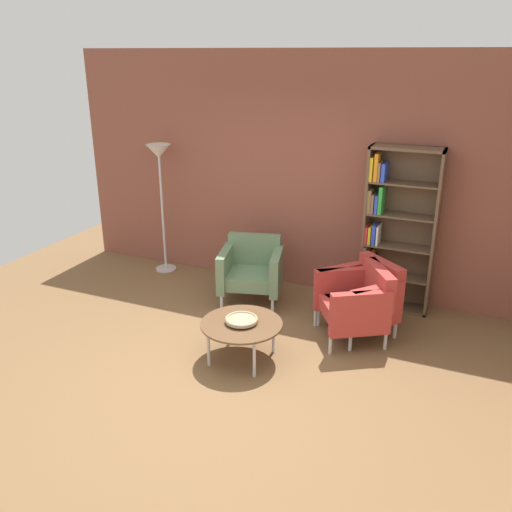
{
  "coord_description": "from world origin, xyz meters",
  "views": [
    {
      "loc": [
        2.03,
        -3.77,
        2.86
      ],
      "look_at": [
        0.01,
        0.84,
        0.95
      ],
      "focal_mm": 37.88,
      "sensor_mm": 36.0,
      "label": 1
    }
  ],
  "objects_px": {
    "bookshelf_tall": "(393,230)",
    "armchair_spare_guest": "(252,269)",
    "floor_lamp_torchiere": "(160,167)",
    "armchair_by_bookshelf": "(363,296)",
    "coffee_table_low": "(242,325)",
    "armchair_near_window": "(357,301)",
    "decorative_bowl": "(241,320)"
  },
  "relations": [
    {
      "from": "coffee_table_low",
      "to": "floor_lamp_torchiere",
      "type": "bearing_deg",
      "value": 139.06
    },
    {
      "from": "decorative_bowl",
      "to": "armchair_spare_guest",
      "type": "relative_size",
      "value": 0.37
    },
    {
      "from": "decorative_bowl",
      "to": "floor_lamp_torchiere",
      "type": "relative_size",
      "value": 0.18
    },
    {
      "from": "coffee_table_low",
      "to": "armchair_near_window",
      "type": "bearing_deg",
      "value": 44.0
    },
    {
      "from": "decorative_bowl",
      "to": "armchair_spare_guest",
      "type": "distance_m",
      "value": 1.35
    },
    {
      "from": "bookshelf_tall",
      "to": "floor_lamp_torchiere",
      "type": "height_order",
      "value": "bookshelf_tall"
    },
    {
      "from": "armchair_near_window",
      "to": "floor_lamp_torchiere",
      "type": "height_order",
      "value": "floor_lamp_torchiere"
    },
    {
      "from": "coffee_table_low",
      "to": "armchair_near_window",
      "type": "xyz_separation_m",
      "value": [
        0.92,
        0.89,
        0.04
      ]
    },
    {
      "from": "decorative_bowl",
      "to": "floor_lamp_torchiere",
      "type": "bearing_deg",
      "value": 139.06
    },
    {
      "from": "decorative_bowl",
      "to": "armchair_by_bookshelf",
      "type": "xyz_separation_m",
      "value": [
        0.94,
        1.05,
        -0.02
      ]
    },
    {
      "from": "armchair_near_window",
      "to": "armchair_by_bookshelf",
      "type": "distance_m",
      "value": 0.17
    },
    {
      "from": "bookshelf_tall",
      "to": "coffee_table_low",
      "type": "xyz_separation_m",
      "value": [
        -1.07,
        -1.81,
        -0.58
      ]
    },
    {
      "from": "armchair_by_bookshelf",
      "to": "armchair_near_window",
      "type": "bearing_deg",
      "value": -58.73
    },
    {
      "from": "bookshelf_tall",
      "to": "armchair_spare_guest",
      "type": "height_order",
      "value": "bookshelf_tall"
    },
    {
      "from": "bookshelf_tall",
      "to": "coffee_table_low",
      "type": "height_order",
      "value": "bookshelf_tall"
    },
    {
      "from": "decorative_bowl",
      "to": "armchair_near_window",
      "type": "distance_m",
      "value": 1.27
    },
    {
      "from": "decorative_bowl",
      "to": "armchair_by_bookshelf",
      "type": "bearing_deg",
      "value": 48.11
    },
    {
      "from": "decorative_bowl",
      "to": "armchair_near_window",
      "type": "height_order",
      "value": "armchair_near_window"
    },
    {
      "from": "decorative_bowl",
      "to": "armchair_near_window",
      "type": "bearing_deg",
      "value": 44.0
    },
    {
      "from": "bookshelf_tall",
      "to": "coffee_table_low",
      "type": "distance_m",
      "value": 2.18
    },
    {
      "from": "bookshelf_tall",
      "to": "armchair_spare_guest",
      "type": "bearing_deg",
      "value": -160.53
    },
    {
      "from": "decorative_bowl",
      "to": "armchair_by_bookshelf",
      "type": "distance_m",
      "value": 1.41
    },
    {
      "from": "coffee_table_low",
      "to": "armchair_near_window",
      "type": "relative_size",
      "value": 0.85
    },
    {
      "from": "bookshelf_tall",
      "to": "armchair_spare_guest",
      "type": "xyz_separation_m",
      "value": [
        -1.53,
        -0.54,
        -0.53
      ]
    },
    {
      "from": "bookshelf_tall",
      "to": "armchair_spare_guest",
      "type": "distance_m",
      "value": 1.71
    },
    {
      "from": "decorative_bowl",
      "to": "floor_lamp_torchiere",
      "type": "xyz_separation_m",
      "value": [
        -1.97,
        1.71,
        1.01
      ]
    },
    {
      "from": "bookshelf_tall",
      "to": "armchair_by_bookshelf",
      "type": "bearing_deg",
      "value": -99.9
    },
    {
      "from": "decorative_bowl",
      "to": "armchair_by_bookshelf",
      "type": "height_order",
      "value": "armchair_by_bookshelf"
    },
    {
      "from": "bookshelf_tall",
      "to": "floor_lamp_torchiere",
      "type": "relative_size",
      "value": 1.09
    },
    {
      "from": "bookshelf_tall",
      "to": "coffee_table_low",
      "type": "relative_size",
      "value": 2.37
    },
    {
      "from": "armchair_near_window",
      "to": "floor_lamp_torchiere",
      "type": "xyz_separation_m",
      "value": [
        -2.89,
        0.82,
        1.03
      ]
    },
    {
      "from": "floor_lamp_torchiere",
      "to": "coffee_table_low",
      "type": "bearing_deg",
      "value": -40.94
    }
  ]
}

